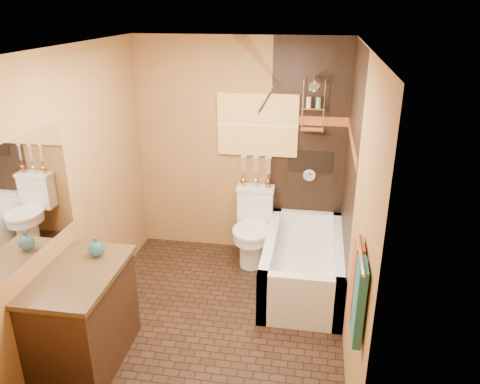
% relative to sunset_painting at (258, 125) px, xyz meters
% --- Properties ---
extents(floor, '(3.00, 3.00, 0.00)m').
position_rel_sunset_painting_xyz_m(floor, '(-0.20, -1.48, -1.55)').
color(floor, black).
rests_on(floor, ground).
extents(wall_left, '(0.02, 3.00, 2.50)m').
position_rel_sunset_painting_xyz_m(wall_left, '(-1.40, -1.48, -0.30)').
color(wall_left, '#A87041').
rests_on(wall_left, floor).
extents(wall_right, '(0.02, 3.00, 2.50)m').
position_rel_sunset_painting_xyz_m(wall_right, '(1.00, -1.48, -0.30)').
color(wall_right, '#A87041').
rests_on(wall_right, floor).
extents(wall_back, '(2.40, 0.02, 2.50)m').
position_rel_sunset_painting_xyz_m(wall_back, '(-0.20, 0.02, -0.30)').
color(wall_back, '#A87041').
rests_on(wall_back, floor).
extents(wall_front, '(2.40, 0.02, 2.50)m').
position_rel_sunset_painting_xyz_m(wall_front, '(-0.20, -2.98, -0.30)').
color(wall_front, '#A87041').
rests_on(wall_front, floor).
extents(ceiling, '(3.00, 3.00, 0.00)m').
position_rel_sunset_painting_xyz_m(ceiling, '(-0.20, -1.48, 0.95)').
color(ceiling, silver).
rests_on(ceiling, wall_back).
extents(alcove_tile_back, '(0.85, 0.01, 2.50)m').
position_rel_sunset_painting_xyz_m(alcove_tile_back, '(0.57, 0.01, -0.30)').
color(alcove_tile_back, black).
rests_on(alcove_tile_back, wall_back).
extents(alcove_tile_right, '(0.01, 1.50, 2.50)m').
position_rel_sunset_painting_xyz_m(alcove_tile_right, '(0.99, -0.73, -0.30)').
color(alcove_tile_right, black).
rests_on(alcove_tile_right, wall_right).
extents(mosaic_band_back, '(0.85, 0.01, 0.10)m').
position_rel_sunset_painting_xyz_m(mosaic_band_back, '(0.57, 0.00, 0.07)').
color(mosaic_band_back, '#992F1B').
rests_on(mosaic_band_back, alcove_tile_back).
extents(mosaic_band_right, '(0.01, 1.50, 0.10)m').
position_rel_sunset_painting_xyz_m(mosaic_band_right, '(0.98, -0.73, 0.07)').
color(mosaic_band_right, '#992F1B').
rests_on(mosaic_band_right, alcove_tile_right).
extents(alcove_niche, '(0.50, 0.01, 0.25)m').
position_rel_sunset_painting_xyz_m(alcove_niche, '(0.60, 0.01, -0.40)').
color(alcove_niche, black).
rests_on(alcove_niche, alcove_tile_back).
extents(shower_fixtures, '(0.24, 0.33, 1.16)m').
position_rel_sunset_painting_xyz_m(shower_fixtures, '(0.60, -0.10, 0.12)').
color(shower_fixtures, silver).
rests_on(shower_fixtures, floor).
extents(curtain_rod, '(0.03, 1.55, 0.03)m').
position_rel_sunset_painting_xyz_m(curtain_rod, '(0.20, -0.73, 0.47)').
color(curtain_rod, silver).
rests_on(curtain_rod, wall_back).
extents(towel_bar, '(0.02, 0.55, 0.02)m').
position_rel_sunset_painting_xyz_m(towel_bar, '(0.95, -2.53, -0.10)').
color(towel_bar, silver).
rests_on(towel_bar, wall_right).
extents(towel_teal, '(0.05, 0.22, 0.52)m').
position_rel_sunset_painting_xyz_m(towel_teal, '(0.96, -2.66, -0.37)').
color(towel_teal, '#1B525B').
rests_on(towel_teal, towel_bar).
extents(towel_rust, '(0.05, 0.22, 0.52)m').
position_rel_sunset_painting_xyz_m(towel_rust, '(0.96, -2.40, -0.37)').
color(towel_rust, maroon).
rests_on(towel_rust, towel_bar).
extents(sunset_painting, '(0.90, 0.04, 0.70)m').
position_rel_sunset_painting_xyz_m(sunset_painting, '(0.00, 0.00, 0.00)').
color(sunset_painting, gold).
rests_on(sunset_painting, wall_back).
extents(vanity_mirror, '(0.01, 1.00, 0.90)m').
position_rel_sunset_painting_xyz_m(vanity_mirror, '(-1.39, -2.16, -0.05)').
color(vanity_mirror, white).
rests_on(vanity_mirror, wall_left).
extents(bathtub, '(0.80, 1.50, 0.55)m').
position_rel_sunset_painting_xyz_m(bathtub, '(0.60, -0.73, -1.33)').
color(bathtub, white).
rests_on(bathtub, floor).
extents(toilet, '(0.43, 0.64, 0.85)m').
position_rel_sunset_painting_xyz_m(toilet, '(0.00, -0.28, -1.12)').
color(toilet, white).
rests_on(toilet, floor).
extents(vanity, '(0.61, 0.99, 0.87)m').
position_rel_sunset_painting_xyz_m(vanity, '(-1.12, -2.16, -1.12)').
color(vanity, black).
rests_on(vanity, floor).
extents(teal_bottle, '(0.18, 0.18, 0.21)m').
position_rel_sunset_painting_xyz_m(teal_bottle, '(-1.07, -1.90, -0.60)').
color(teal_bottle, '#215A65').
rests_on(teal_bottle, vanity).
extents(bud_vases, '(0.36, 0.08, 0.35)m').
position_rel_sunset_painting_xyz_m(bud_vases, '(0.00, -0.09, -0.51)').
color(bud_vases, '#C48E3D').
rests_on(bud_vases, toilet).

